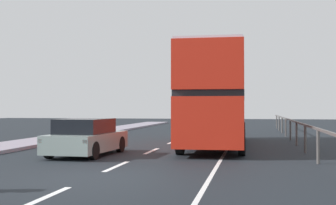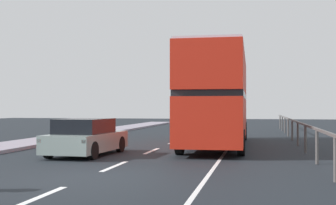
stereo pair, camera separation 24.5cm
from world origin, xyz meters
name	(u,v)px [view 1 (the left image)]	position (x,y,z in m)	size (l,w,h in m)	color
ground_plane	(94,178)	(0.00, 0.00, -0.05)	(74.57, 120.00, 0.10)	black
lane_paint_markings	(199,149)	(1.85, 8.20, 0.00)	(3.17, 46.00, 0.01)	silver
bridge_side_railing	(301,128)	(6.18, 9.00, 0.93)	(0.10, 42.00, 1.16)	#524E4C
double_decker_bus_red	(217,97)	(2.48, 9.85, 2.32)	(2.76, 11.33, 4.33)	red
hatchback_car_near	(87,138)	(-2.06, 4.89, 0.67)	(2.05, 4.23, 1.39)	gray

